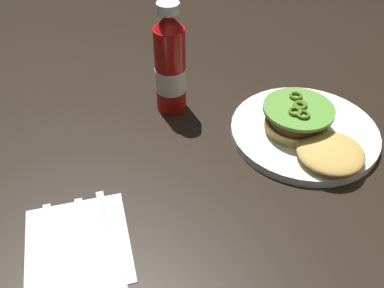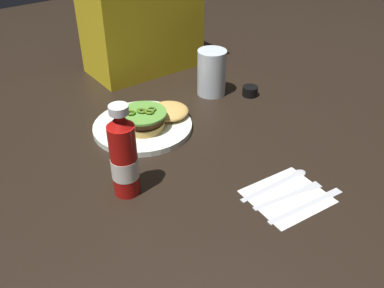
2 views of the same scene
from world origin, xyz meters
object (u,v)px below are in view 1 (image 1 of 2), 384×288
at_px(spoon_utensil, 111,253).
at_px(burger_sandwich, 309,130).
at_px(fork_utensil, 77,253).
at_px(ketchup_bottle, 170,66).
at_px(butter_knife, 45,265).
at_px(napkin, 78,244).
at_px(dinner_plate, 304,132).

bearing_deg(spoon_utensil, burger_sandwich, 107.10).
distance_m(burger_sandwich, fork_utensil, 0.42).
bearing_deg(fork_utensil, ketchup_bottle, 141.95).
bearing_deg(ketchup_bottle, butter_knife, -42.58).
bearing_deg(spoon_utensil, butter_knife, -96.87).
height_order(burger_sandwich, napkin, burger_sandwich).
bearing_deg(burger_sandwich, ketchup_bottle, -134.49).
relative_size(napkin, spoon_utensil, 0.85).
distance_m(napkin, fork_utensil, 0.02).
bearing_deg(burger_sandwich, dinner_plate, 156.86).
relative_size(fork_utensil, spoon_utensil, 0.93).
bearing_deg(ketchup_bottle, burger_sandwich, 45.51).
distance_m(butter_knife, spoon_utensil, 0.09).
bearing_deg(ketchup_bottle, fork_utensil, -38.05).
bearing_deg(napkin, spoon_utensil, 51.93).
height_order(napkin, spoon_utensil, spoon_utensil).
relative_size(dinner_plate, burger_sandwich, 1.28).
height_order(dinner_plate, fork_utensil, dinner_plate).
bearing_deg(dinner_plate, ketchup_bottle, -128.47).
xyz_separation_m(ketchup_bottle, napkin, (0.26, -0.22, -0.09)).
xyz_separation_m(ketchup_bottle, spoon_utensil, (0.30, -0.18, -0.09)).
xyz_separation_m(dinner_plate, butter_knife, (0.13, -0.46, -0.00)).
bearing_deg(dinner_plate, spoon_utensil, -69.78).
distance_m(butter_knife, fork_utensil, 0.04).
bearing_deg(fork_utensil, burger_sandwich, 103.45).
bearing_deg(dinner_plate, burger_sandwich, -23.14).
relative_size(burger_sandwich, napkin, 1.28).
relative_size(napkin, butter_knife, 0.81).
height_order(ketchup_bottle, napkin, ketchup_bottle).
distance_m(ketchup_bottle, butter_knife, 0.40).
height_order(burger_sandwich, butter_knife, burger_sandwich).
bearing_deg(fork_utensil, napkin, 171.38).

